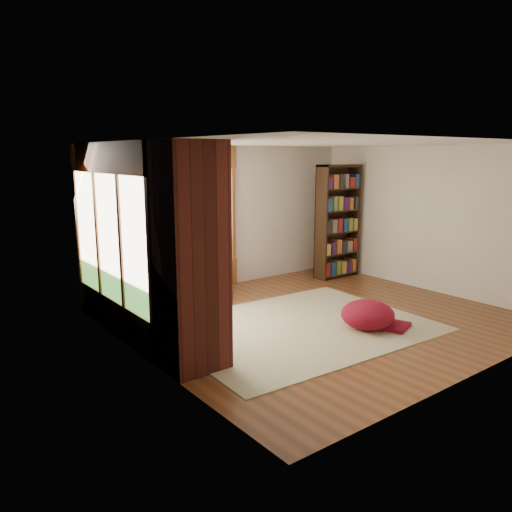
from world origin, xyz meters
TOP-DOWN VIEW (x-y plane):
  - floor at (0.00, 0.00)m, footprint 5.50×5.50m
  - ceiling at (0.00, 0.00)m, footprint 5.50×5.50m
  - wall_back at (0.00, 2.50)m, footprint 5.50×0.04m
  - wall_front at (0.00, -2.50)m, footprint 5.50×0.04m
  - wall_left at (-2.75, 0.00)m, footprint 0.04×5.00m
  - wall_right at (2.75, 0.00)m, footprint 0.04×5.00m
  - windows_back at (-1.20, 2.47)m, footprint 2.82×0.10m
  - windows_left at (-2.72, 1.20)m, footprint 0.10×2.62m
  - roller_blind at (-2.69, 2.03)m, footprint 0.03×0.72m
  - brick_chimney at (-2.40, -0.35)m, footprint 0.70×0.70m
  - sectional_sofa at (-1.95, 1.70)m, footprint 2.20×2.20m
  - area_rug at (-0.52, -0.12)m, footprint 3.77×2.95m
  - bookshelf at (2.14, 1.68)m, footprint 0.96×0.32m
  - pouf at (0.24, -0.75)m, footprint 0.80×0.80m
  - dog_tan at (-1.97, 1.62)m, footprint 1.01×1.00m
  - dog_brindle at (-2.27, 1.30)m, footprint 0.66×0.80m
  - throw_pillows at (-1.92, 1.85)m, footprint 1.98×1.68m

SIDE VIEW (x-z plane):
  - floor at x=0.00m, z-range 0.00..0.00m
  - area_rug at x=-0.52m, z-range 0.00..0.01m
  - pouf at x=0.24m, z-range 0.01..0.42m
  - sectional_sofa at x=-1.95m, z-range -0.10..0.70m
  - dog_brindle at x=-2.27m, z-range 0.54..0.93m
  - throw_pillows at x=-1.92m, z-range 0.55..1.00m
  - dog_tan at x=-1.97m, z-range 0.54..1.04m
  - bookshelf at x=2.14m, z-range 0.00..2.25m
  - wall_back at x=0.00m, z-range 0.00..2.60m
  - wall_front at x=0.00m, z-range 0.00..2.60m
  - wall_left at x=-2.75m, z-range 0.00..2.60m
  - wall_right at x=2.75m, z-range 0.00..2.60m
  - brick_chimney at x=-2.40m, z-range 0.00..2.60m
  - windows_back at x=-1.20m, z-range 0.40..2.30m
  - windows_left at x=-2.72m, z-range 0.40..2.30m
  - roller_blind at x=-2.69m, z-range 1.30..2.20m
  - ceiling at x=0.00m, z-range 2.60..2.60m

